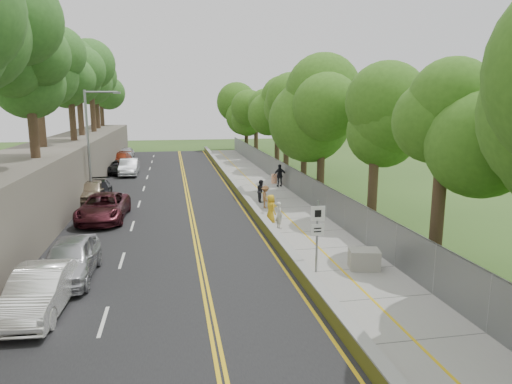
% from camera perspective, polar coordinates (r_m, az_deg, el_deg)
% --- Properties ---
extents(ground, '(140.00, 140.00, 0.00)m').
position_cam_1_polar(ground, '(22.25, 2.52, -7.50)').
color(ground, '#33511E').
rests_on(ground, ground).
extents(road, '(11.20, 66.00, 0.04)m').
position_cam_1_polar(road, '(36.24, -11.26, -0.38)').
color(road, black).
rests_on(road, ground).
extents(sidewalk, '(4.20, 66.00, 0.05)m').
position_cam_1_polar(sidewalk, '(36.97, 1.14, 0.07)').
color(sidewalk, gray).
rests_on(sidewalk, ground).
extents(jersey_barrier, '(0.42, 66.00, 0.60)m').
position_cam_1_polar(jersey_barrier, '(36.53, -2.39, 0.37)').
color(jersey_barrier, yellow).
rests_on(jersey_barrier, ground).
extents(rock_embankment, '(5.00, 66.00, 4.00)m').
position_cam_1_polar(rock_embankment, '(36.94, -24.05, 2.20)').
color(rock_embankment, '#595147').
rests_on(rock_embankment, ground).
extents(chainlink_fence, '(0.04, 66.00, 2.00)m').
position_cam_1_polar(chainlink_fence, '(37.27, 4.31, 1.65)').
color(chainlink_fence, slate).
rests_on(chainlink_fence, ground).
extents(trees_embankment, '(6.40, 66.00, 13.00)m').
position_cam_1_polar(trees_embankment, '(36.63, -24.34, 15.48)').
color(trees_embankment, '#3A7529').
rests_on(trees_embankment, rock_embankment).
extents(trees_fenceside, '(7.00, 66.00, 14.00)m').
position_cam_1_polar(trees_fenceside, '(37.45, 7.99, 10.85)').
color(trees_fenceside, '#3E741D').
rests_on(trees_fenceside, ground).
extents(streetlight, '(2.52, 0.22, 8.00)m').
position_cam_1_polar(streetlight, '(35.09, -19.91, 6.43)').
color(streetlight, gray).
rests_on(streetlight, ground).
extents(signpost, '(0.62, 0.09, 3.10)m').
position_cam_1_polar(signpost, '(19.17, 7.67, -4.52)').
color(signpost, gray).
rests_on(signpost, sidewalk).
extents(construction_barrel, '(0.50, 0.50, 0.83)m').
position_cam_1_polar(construction_barrel, '(40.52, 2.28, 1.67)').
color(construction_barrel, '#D34100').
rests_on(construction_barrel, sidewalk).
extents(concrete_block, '(1.45, 1.21, 0.85)m').
position_cam_1_polar(concrete_block, '(20.39, 13.35, -8.16)').
color(concrete_block, gray).
rests_on(concrete_block, sidewalk).
extents(car_0, '(2.00, 4.89, 1.66)m').
position_cam_1_polar(car_0, '(20.13, -22.21, -7.76)').
color(car_0, '#B2B2B7').
rests_on(car_0, road).
extents(car_1, '(1.91, 4.80, 1.55)m').
position_cam_1_polar(car_1, '(17.45, -25.40, -11.10)').
color(car_1, white).
rests_on(car_1, road).
extents(car_2, '(2.87, 5.85, 1.60)m').
position_cam_1_polar(car_2, '(29.26, -18.53, -1.83)').
color(car_2, '#4D1A23').
rests_on(car_2, road).
extents(car_3, '(2.45, 5.06, 1.42)m').
position_cam_1_polar(car_3, '(35.44, -19.15, 0.16)').
color(car_3, black).
rests_on(car_3, road).
extents(car_4, '(2.22, 4.70, 1.55)m').
position_cam_1_polar(car_4, '(35.02, -19.74, 0.11)').
color(car_4, tan).
rests_on(car_4, road).
extents(car_5, '(1.71, 4.89, 1.61)m').
position_cam_1_polar(car_5, '(46.91, -15.58, 3.03)').
color(car_5, silver).
rests_on(car_5, road).
extents(car_6, '(2.25, 4.81, 1.33)m').
position_cam_1_polar(car_6, '(48.21, -16.62, 3.02)').
color(car_6, black).
rests_on(car_6, road).
extents(car_7, '(2.46, 5.09, 1.43)m').
position_cam_1_polar(car_7, '(54.81, -16.56, 3.99)').
color(car_7, maroon).
rests_on(car_7, road).
extents(car_8, '(1.88, 4.54, 1.54)m').
position_cam_1_polar(car_8, '(60.33, -15.91, 4.69)').
color(car_8, silver).
rests_on(car_8, road).
extents(painter_0, '(0.76, 0.95, 1.69)m').
position_cam_1_polar(painter_0, '(27.20, 1.86, -2.08)').
color(painter_0, gold).
rests_on(painter_0, sidewalk).
extents(painter_1, '(0.48, 0.62, 1.52)m').
position_cam_1_polar(painter_1, '(26.02, 2.90, -2.89)').
color(painter_1, beige).
rests_on(painter_1, sidewalk).
extents(painter_2, '(0.65, 0.81, 1.62)m').
position_cam_1_polar(painter_2, '(32.83, 0.65, 0.15)').
color(painter_2, '#232227').
rests_on(painter_2, sidewalk).
extents(painter_3, '(0.66, 1.04, 1.55)m').
position_cam_1_polar(painter_3, '(30.94, 1.19, -0.60)').
color(painter_3, '#9E663B').
rests_on(painter_3, sidewalk).
extents(person_far, '(1.16, 0.56, 1.92)m').
position_cam_1_polar(person_far, '(38.87, 3.00, 2.08)').
color(person_far, black).
rests_on(person_far, sidewalk).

